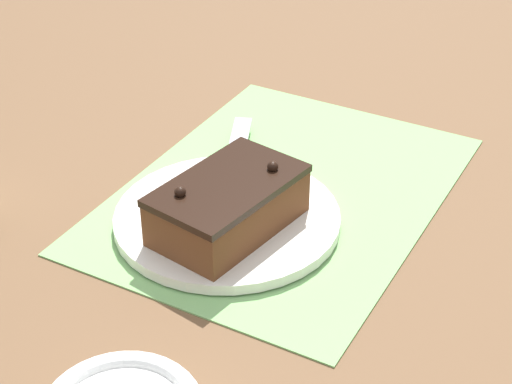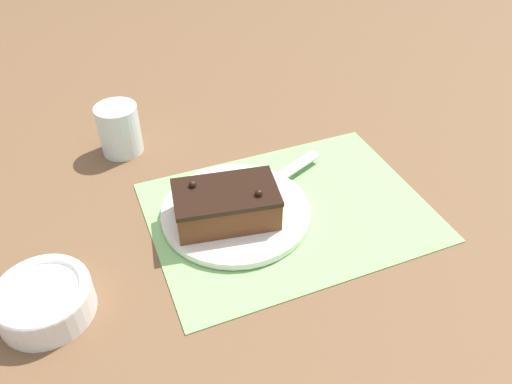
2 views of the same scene
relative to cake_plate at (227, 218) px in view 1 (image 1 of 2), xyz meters
name	(u,v)px [view 1 (image 1 of 2)]	position (x,y,z in m)	size (l,w,h in m)	color
ground_plane	(283,193)	(-0.09, 0.02, -0.01)	(3.00, 3.00, 0.00)	brown
placemat_woven	(283,192)	(-0.09, 0.02, -0.01)	(0.46, 0.34, 0.00)	#7AB266
cake_plate	(227,218)	(0.00, 0.00, 0.00)	(0.25, 0.25, 0.01)	white
chocolate_cake	(228,205)	(0.02, 0.01, 0.03)	(0.18, 0.12, 0.07)	brown
serving_knife	(231,171)	(-0.07, -0.04, 0.01)	(0.19, 0.10, 0.01)	#472D19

